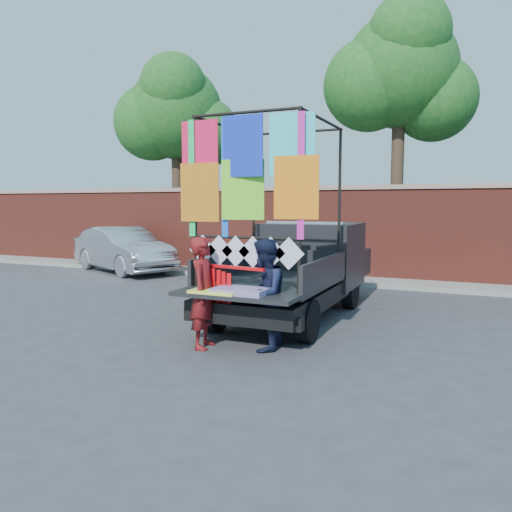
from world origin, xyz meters
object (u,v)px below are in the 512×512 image
at_px(pickup_truck, 303,267).
at_px(sedan, 123,249).
at_px(man, 264,294).
at_px(woman, 204,293).

height_order(pickup_truck, sedan, pickup_truck).
bearing_deg(man, woman, -80.00).
xyz_separation_m(pickup_truck, woman, (-0.50, -3.01, -0.04)).
height_order(woman, man, woman).
relative_size(sedan, man, 2.61).
relative_size(pickup_truck, woman, 3.33).
bearing_deg(pickup_truck, woman, -99.50).
height_order(pickup_truck, woman, pickup_truck).
distance_m(sedan, woman, 8.91).
height_order(sedan, man, man).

